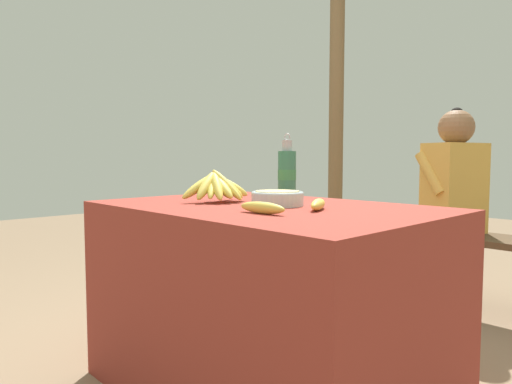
# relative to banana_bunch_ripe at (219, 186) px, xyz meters

# --- Properties ---
(market_counter) EXTENTS (1.24, 0.83, 0.71)m
(market_counter) POSITION_rel_banana_bunch_ripe_xyz_m (0.21, 0.05, -0.42)
(market_counter) COLOR maroon
(market_counter) RESTS_ON ground_plane
(banana_bunch_ripe) EXTENTS (0.18, 0.29, 0.14)m
(banana_bunch_ripe) POSITION_rel_banana_bunch_ripe_xyz_m (0.00, 0.00, 0.00)
(banana_bunch_ripe) COLOR #4C381E
(banana_bunch_ripe) RESTS_ON market_counter
(serving_bowl) EXTENTS (0.19, 0.19, 0.05)m
(serving_bowl) POSITION_rel_banana_bunch_ripe_xyz_m (0.25, 0.07, -0.03)
(serving_bowl) COLOR silver
(serving_bowl) RESTS_ON market_counter
(water_bottle) EXTENTS (0.08, 0.08, 0.28)m
(water_bottle) POSITION_rel_banana_bunch_ripe_xyz_m (0.07, 0.32, 0.04)
(water_bottle) COLOR #337556
(water_bottle) RESTS_ON market_counter
(loose_banana_front) EXTENTS (0.18, 0.05, 0.04)m
(loose_banana_front) POSITION_rel_banana_bunch_ripe_xyz_m (0.39, -0.14, -0.05)
(loose_banana_front) COLOR #E0C64C
(loose_banana_front) RESTS_ON market_counter
(loose_banana_side) EXTENTS (0.11, 0.16, 0.04)m
(loose_banana_side) POSITION_rel_banana_bunch_ripe_xyz_m (0.44, 0.06, -0.05)
(loose_banana_side) COLOR #E0C64C
(loose_banana_side) RESTS_ON market_counter
(wooden_bench) EXTENTS (1.76, 0.32, 0.45)m
(wooden_bench) POSITION_rel_banana_bunch_ripe_xyz_m (0.42, 1.50, -0.39)
(wooden_bench) COLOR #4C3823
(wooden_bench) RESTS_ON ground_plane
(seated_vendor) EXTENTS (0.46, 0.43, 1.17)m
(seated_vendor) POSITION_rel_banana_bunch_ripe_xyz_m (0.26, 1.48, -0.10)
(seated_vendor) COLOR #564C60
(seated_vendor) RESTS_ON ground_plane
(support_post_near) EXTENTS (0.11, 0.11, 2.71)m
(support_post_near) POSITION_rel_banana_bunch_ripe_xyz_m (-0.76, 1.79, 0.58)
(support_post_near) COLOR brown
(support_post_near) RESTS_ON ground_plane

